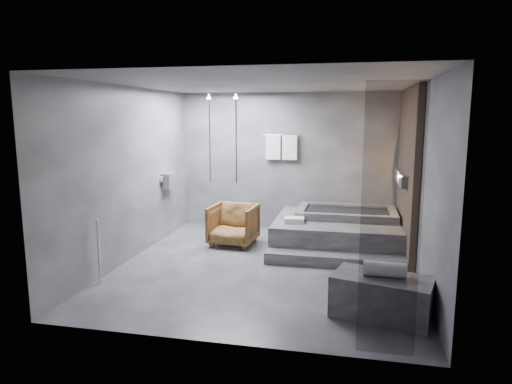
# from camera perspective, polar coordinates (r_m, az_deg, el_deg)

# --- Properties ---
(room) EXTENTS (5.00, 5.04, 2.82)m
(room) POSITION_cam_1_polar(r_m,az_deg,el_deg) (7.07, 4.81, 4.58)
(room) COLOR #313134
(room) RESTS_ON ground
(tub_deck) EXTENTS (2.20, 2.00, 0.50)m
(tub_deck) POSITION_cam_1_polar(r_m,az_deg,el_deg) (8.46, 10.14, -4.90)
(tub_deck) COLOR #37373A
(tub_deck) RESTS_ON ground
(tub_step) EXTENTS (2.20, 0.36, 0.18)m
(tub_step) POSITION_cam_1_polar(r_m,az_deg,el_deg) (7.37, 9.76, -8.37)
(tub_step) COLOR #37373A
(tub_step) RESTS_ON ground
(concrete_bench) EXTENTS (1.23, 0.88, 0.50)m
(concrete_bench) POSITION_cam_1_polar(r_m,az_deg,el_deg) (5.65, 15.45, -12.54)
(concrete_bench) COLOR #2F2F31
(concrete_bench) RESTS_ON ground
(driftwood_chair) EXTENTS (0.85, 0.87, 0.75)m
(driftwood_chair) POSITION_cam_1_polar(r_m,az_deg,el_deg) (8.35, -2.85, -4.09)
(driftwood_chair) COLOR #3F250F
(driftwood_chair) RESTS_ON ground
(rolled_towel) EXTENTS (0.49, 0.20, 0.17)m
(rolled_towel) POSITION_cam_1_polar(r_m,az_deg,el_deg) (5.54, 15.80, -9.27)
(rolled_towel) COLOR white
(rolled_towel) RESTS_ON concrete_bench
(deck_towel) EXTENTS (0.37, 0.29, 0.09)m
(deck_towel) POSITION_cam_1_polar(r_m,az_deg,el_deg) (7.95, 4.80, -3.52)
(deck_towel) COLOR silver
(deck_towel) RESTS_ON tub_deck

